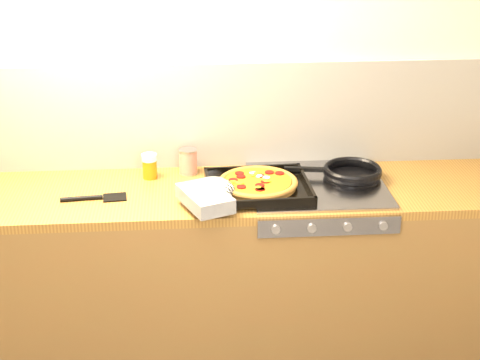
{
  "coord_description": "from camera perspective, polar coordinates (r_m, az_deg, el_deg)",
  "views": [
    {
      "loc": [
        -0.13,
        -1.9,
        2.21
      ],
      "look_at": [
        0.1,
        1.08,
        0.95
      ],
      "focal_mm": 55.0,
      "sensor_mm": 36.0,
      "label": 1
    }
  ],
  "objects": [
    {
      "name": "room_shell",
      "position": [
        3.46,
        -2.05,
        4.99
      ],
      "size": [
        3.2,
        3.2,
        3.2
      ],
      "color": "white",
      "rests_on": "ground"
    },
    {
      "name": "wooden_spoon",
      "position": [
        3.43,
        1.82,
        0.57
      ],
      "size": [
        0.3,
        0.04,
        0.02
      ],
      "color": "#A27C44",
      "rests_on": "counter_run"
    },
    {
      "name": "frying_pan",
      "position": [
        3.39,
        8.61,
        0.58
      ],
      "size": [
        0.46,
        0.31,
        0.04
      ],
      "color": "black",
      "rests_on": "stovetop"
    },
    {
      "name": "black_spatula",
      "position": [
        3.23,
        -11.16,
        -1.37
      ],
      "size": [
        0.29,
        0.09,
        0.02
      ],
      "color": "black",
      "rests_on": "counter_run"
    },
    {
      "name": "tomato_can",
      "position": [
        3.43,
        -4.05,
        1.44
      ],
      "size": [
        0.1,
        0.1,
        0.12
      ],
      "color": "#99170C",
      "rests_on": "counter_run"
    },
    {
      "name": "counter_run",
      "position": [
        3.48,
        -1.67,
        -7.52
      ],
      "size": [
        3.2,
        0.62,
        0.9
      ],
      "color": "brown",
      "rests_on": "ground"
    },
    {
      "name": "pizza_on_tray",
      "position": [
        3.18,
        0.25,
        -0.55
      ],
      "size": [
        0.59,
        0.53,
        0.08
      ],
      "color": "black",
      "rests_on": "stovetop"
    },
    {
      "name": "juice_glass",
      "position": [
        3.4,
        -7.03,
        1.09
      ],
      "size": [
        0.07,
        0.07,
        0.12
      ],
      "color": "orange",
      "rests_on": "counter_run"
    },
    {
      "name": "stovetop",
      "position": [
        3.32,
        6.0,
        -0.4
      ],
      "size": [
        0.6,
        0.56,
        0.02
      ],
      "primitive_type": "cube",
      "color": "#949398",
      "rests_on": "counter_run"
    }
  ]
}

